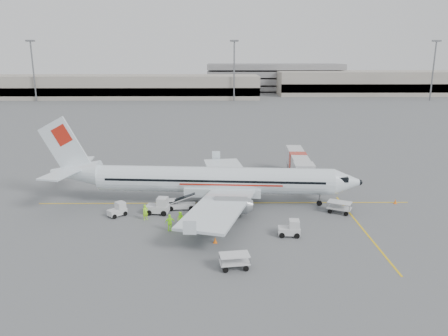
% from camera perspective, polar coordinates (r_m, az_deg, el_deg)
% --- Properties ---
extents(ground, '(360.00, 360.00, 0.00)m').
position_cam_1_polar(ground, '(52.19, 0.02, -4.60)').
color(ground, '#56595B').
extents(stripe_lead, '(44.00, 0.20, 0.01)m').
position_cam_1_polar(stripe_lead, '(52.19, 0.02, -4.59)').
color(stripe_lead, yellow).
rests_on(stripe_lead, ground).
extents(stripe_cross, '(0.20, 20.00, 0.01)m').
position_cam_1_polar(stripe_cross, '(47.01, 17.61, -7.53)').
color(stripe_cross, yellow).
rests_on(stripe_cross, ground).
extents(terminal_west, '(110.00, 22.00, 9.00)m').
position_cam_1_polar(terminal_west, '(184.01, -13.19, 10.31)').
color(terminal_west, gray).
rests_on(terminal_west, ground).
extents(terminal_east, '(90.00, 26.00, 10.00)m').
position_cam_1_polar(terminal_east, '(207.04, 19.67, 10.43)').
color(terminal_east, gray).
rests_on(terminal_east, ground).
extents(parking_garage, '(62.00, 24.00, 14.00)m').
position_cam_1_polar(parking_garage, '(211.07, 6.49, 11.78)').
color(parking_garage, slate).
rests_on(parking_garage, ground).
extents(treeline, '(300.00, 3.00, 6.00)m').
position_cam_1_polar(treeline, '(224.72, -0.46, 11.02)').
color(treeline, black).
rests_on(treeline, ground).
extents(mast_west, '(3.20, 1.20, 22.00)m').
position_cam_1_polar(mast_west, '(181.23, -23.63, 11.49)').
color(mast_west, slate).
rests_on(mast_west, ground).
extents(mast_center, '(3.20, 1.20, 22.00)m').
position_cam_1_polar(mast_center, '(167.48, 1.33, 12.52)').
color(mast_center, slate).
rests_on(mast_center, ground).
extents(mast_east, '(3.20, 1.20, 22.00)m').
position_cam_1_polar(mast_east, '(185.75, 25.64, 11.33)').
color(mast_east, slate).
rests_on(mast_east, ground).
extents(aircraft, '(38.37, 31.13, 10.01)m').
position_cam_1_polar(aircraft, '(50.60, -1.23, 0.70)').
color(aircraft, white).
rests_on(aircraft, ground).
extents(jet_bridge, '(3.57, 15.31, 3.99)m').
position_cam_1_polar(jet_bridge, '(61.54, 9.58, 0.13)').
color(jet_bridge, silver).
rests_on(jet_bridge, ground).
extents(belt_loader, '(4.37, 1.85, 2.32)m').
position_cam_1_polar(belt_loader, '(50.11, -5.63, -4.09)').
color(belt_loader, silver).
rests_on(belt_loader, ground).
extents(tug_fore, '(2.20, 1.36, 1.63)m').
position_cam_1_polar(tug_fore, '(43.31, 8.51, -7.75)').
color(tug_fore, silver).
rests_on(tug_fore, ground).
extents(tug_mid, '(2.58, 1.67, 1.88)m').
position_cam_1_polar(tug_mid, '(49.07, -8.66, -4.88)').
color(tug_mid, silver).
rests_on(tug_mid, ground).
extents(tug_aft, '(2.18, 2.15, 1.51)m').
position_cam_1_polar(tug_aft, '(49.31, -13.81, -5.28)').
color(tug_aft, silver).
rests_on(tug_aft, ground).
extents(cart_loaded_a, '(2.38, 1.93, 1.08)m').
position_cam_1_polar(cart_loaded_a, '(48.72, -2.40, -5.36)').
color(cart_loaded_a, silver).
rests_on(cart_loaded_a, ground).
extents(cart_loaded_b, '(2.35, 1.83, 1.08)m').
position_cam_1_polar(cart_loaded_b, '(50.47, -7.30, -4.76)').
color(cart_loaded_b, silver).
rests_on(cart_loaded_b, ground).
extents(cart_empty_a, '(2.63, 1.79, 1.28)m').
position_cam_1_polar(cart_empty_a, '(36.82, 1.37, -12.08)').
color(cart_empty_a, silver).
rests_on(cart_empty_a, ground).
extents(cart_empty_b, '(2.94, 2.49, 1.32)m').
position_cam_1_polar(cart_empty_b, '(50.48, 14.83, -4.99)').
color(cart_empty_b, silver).
rests_on(cart_empty_b, ground).
extents(cone_nose, '(0.34, 0.34, 0.56)m').
position_cam_1_polar(cone_nose, '(55.78, 21.47, -4.07)').
color(cone_nose, orange).
rests_on(cone_nose, ground).
extents(cone_port, '(0.43, 0.43, 0.70)m').
position_cam_1_polar(cone_port, '(64.73, 4.15, -0.48)').
color(cone_port, orange).
rests_on(cone_port, ground).
extents(cone_stbd, '(0.37, 0.37, 0.60)m').
position_cam_1_polar(cone_stbd, '(41.52, -1.16, -9.37)').
color(cone_stbd, orange).
rests_on(cone_stbd, ground).
extents(crew_a, '(0.74, 0.68, 1.70)m').
position_cam_1_polar(crew_a, '(47.56, -10.23, -5.71)').
color(crew_a, '#8DDF1D').
rests_on(crew_a, ground).
extents(crew_b, '(0.99, 0.96, 1.60)m').
position_cam_1_polar(crew_b, '(45.25, -5.71, -6.68)').
color(crew_b, '#8DDF1D').
rests_on(crew_b, ground).
extents(crew_c, '(0.78, 1.13, 1.60)m').
position_cam_1_polar(crew_c, '(45.03, -3.57, -6.74)').
color(crew_c, '#8DDF1D').
rests_on(crew_c, ground).
extents(crew_d, '(1.11, 0.67, 1.76)m').
position_cam_1_polar(crew_d, '(44.27, -7.08, -7.10)').
color(crew_d, '#8DDF1D').
rests_on(crew_d, ground).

